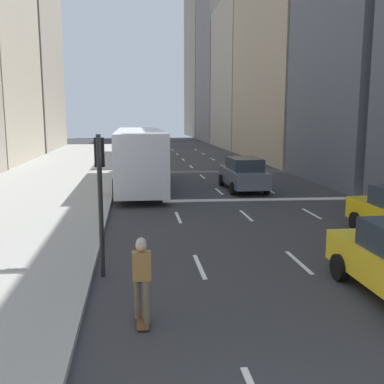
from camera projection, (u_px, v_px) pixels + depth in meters
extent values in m
cube|color=#9E9E99|center=(58.00, 176.00, 29.89)|extent=(8.00, 66.00, 0.15)
cube|color=white|center=(200.00, 266.00, 12.17)|extent=(0.12, 2.00, 0.01)
cube|color=white|center=(178.00, 217.00, 18.04)|extent=(0.12, 2.00, 0.01)
cube|color=white|center=(167.00, 192.00, 23.91)|extent=(0.12, 2.00, 0.01)
cube|color=white|center=(161.00, 177.00, 29.77)|extent=(0.12, 2.00, 0.01)
cube|color=white|center=(156.00, 167.00, 35.64)|extent=(0.12, 2.00, 0.01)
cube|color=white|center=(153.00, 160.00, 41.51)|extent=(0.12, 2.00, 0.01)
cube|color=white|center=(151.00, 154.00, 47.38)|extent=(0.12, 2.00, 0.01)
cube|color=white|center=(149.00, 150.00, 53.24)|extent=(0.12, 2.00, 0.01)
cube|color=white|center=(299.00, 262.00, 12.52)|extent=(0.12, 2.00, 0.01)
cube|color=white|center=(246.00, 215.00, 18.39)|extent=(0.12, 2.00, 0.01)
cube|color=white|center=(219.00, 191.00, 24.26)|extent=(0.12, 2.00, 0.01)
cube|color=white|center=(202.00, 177.00, 30.12)|extent=(0.12, 2.00, 0.01)
cube|color=white|center=(191.00, 167.00, 35.99)|extent=(0.12, 2.00, 0.01)
cube|color=white|center=(183.00, 160.00, 41.86)|extent=(0.12, 2.00, 0.01)
cube|color=white|center=(177.00, 154.00, 47.73)|extent=(0.12, 2.00, 0.01)
cube|color=white|center=(172.00, 150.00, 53.59)|extent=(0.12, 2.00, 0.01)
cube|color=white|center=(312.00, 214.00, 18.74)|extent=(0.12, 2.00, 0.01)
cube|color=white|center=(269.00, 190.00, 24.61)|extent=(0.12, 2.00, 0.01)
cube|color=white|center=(243.00, 176.00, 30.47)|extent=(0.12, 2.00, 0.01)
cube|color=white|center=(225.00, 166.00, 36.34)|extent=(0.12, 2.00, 0.01)
cube|color=white|center=(213.00, 159.00, 42.21)|extent=(0.12, 2.00, 0.01)
cube|color=white|center=(203.00, 154.00, 48.08)|extent=(0.12, 2.00, 0.01)
cube|color=white|center=(196.00, 150.00, 53.94)|extent=(0.12, 2.00, 0.01)
cube|color=gray|center=(24.00, 6.00, 51.04)|extent=(6.00, 14.72, 32.72)
cube|color=#4C515B|center=(367.00, 38.00, 26.68)|extent=(6.00, 10.52, 17.19)
cube|color=gray|center=(286.00, 54.00, 40.78)|extent=(6.00, 17.66, 19.18)
cube|color=gray|center=(243.00, 76.00, 56.97)|extent=(6.00, 14.22, 17.91)
cube|color=slate|center=(221.00, 67.00, 71.46)|extent=(6.00, 14.97, 23.38)
cube|color=gray|center=(204.00, 62.00, 87.81)|extent=(6.00, 17.59, 28.68)
cylinder|color=black|center=(356.00, 221.00, 16.00)|extent=(0.22, 0.66, 0.66)
cylinder|color=black|center=(339.00, 267.00, 11.12)|extent=(0.22, 0.66, 0.66)
cube|color=#565B66|center=(243.00, 176.00, 24.68)|extent=(1.80, 4.90, 0.83)
cube|color=#28333D|center=(244.00, 164.00, 24.27)|extent=(1.58, 2.55, 0.64)
cylinder|color=black|center=(221.00, 180.00, 26.12)|extent=(0.22, 0.66, 0.66)
cylinder|color=black|center=(252.00, 180.00, 26.34)|extent=(0.22, 0.66, 0.66)
cylinder|color=black|center=(233.00, 189.00, 23.15)|extent=(0.22, 0.66, 0.66)
cylinder|color=black|center=(266.00, 188.00, 23.38)|extent=(0.22, 0.66, 0.66)
cube|color=silver|center=(140.00, 156.00, 25.17)|extent=(2.50, 11.60, 2.90)
cube|color=#28333D|center=(139.00, 144.00, 30.73)|extent=(2.30, 0.12, 1.40)
cube|color=#28333D|center=(118.00, 150.00, 24.96)|extent=(0.08, 9.86, 1.10)
cube|color=yellow|center=(138.00, 130.00, 30.58)|extent=(1.50, 0.10, 0.36)
cylinder|color=black|center=(120.00, 172.00, 28.75)|extent=(0.30, 1.00, 1.00)
cylinder|color=black|center=(159.00, 171.00, 29.06)|extent=(0.30, 1.00, 1.00)
cylinder|color=black|center=(116.00, 188.00, 22.11)|extent=(0.30, 1.00, 1.00)
cylinder|color=black|center=(166.00, 187.00, 22.42)|extent=(0.30, 1.00, 1.00)
cube|color=brown|center=(143.00, 321.00, 8.85)|extent=(0.24, 0.80, 0.03)
cylinder|color=black|center=(142.00, 316.00, 9.12)|extent=(0.18, 0.05, 0.05)
cylinder|color=black|center=(143.00, 329.00, 8.58)|extent=(0.18, 0.05, 0.05)
cylinder|color=brown|center=(138.00, 298.00, 8.88)|extent=(0.14, 0.14, 0.84)
cylinder|color=brown|center=(147.00, 302.00, 8.67)|extent=(0.14, 0.14, 0.84)
cube|color=olive|center=(142.00, 266.00, 8.65)|extent=(0.36, 0.22, 0.56)
sphere|color=tan|center=(141.00, 246.00, 8.59)|extent=(0.22, 0.22, 0.22)
sphere|color=#B2AD9E|center=(141.00, 243.00, 8.58)|extent=(0.20, 0.20, 0.20)
cylinder|color=black|center=(101.00, 207.00, 11.15)|extent=(0.12, 0.12, 3.60)
cube|color=black|center=(99.00, 152.00, 11.09)|extent=(0.24, 0.20, 0.72)
sphere|color=red|center=(99.00, 143.00, 11.16)|extent=(0.14, 0.14, 0.14)
sphere|color=#4C3F14|center=(100.00, 152.00, 11.20)|extent=(0.14, 0.14, 0.14)
sphere|color=#198C2D|center=(100.00, 161.00, 11.24)|extent=(0.14, 0.14, 0.14)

